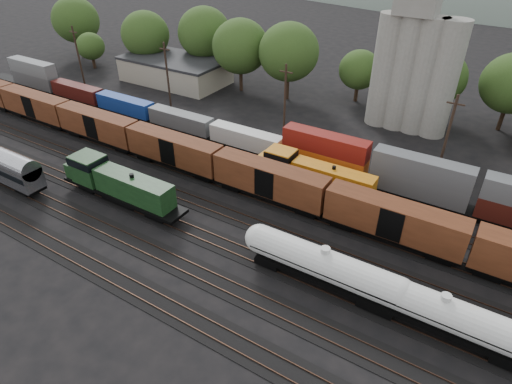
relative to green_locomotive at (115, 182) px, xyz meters
The scene contains 12 objects.
ground 21.83m from the green_locomotive, 13.35° to the left, with size 600.00×600.00×0.00m, color black.
tracks 21.82m from the green_locomotive, 13.35° to the left, with size 180.00×33.20×0.20m.
green_locomotive is the anchor object (origin of this frame).
tank_car_a 28.07m from the green_locomotive, ahead, with size 17.26×3.09×4.52m.
tank_car_b 38.80m from the green_locomotive, ahead, with size 16.65×2.98×4.36m.
orange_locomotive 24.64m from the green_locomotive, 37.51° to the left, with size 17.79×2.97×4.45m.
boxcar_string 13.21m from the green_locomotive, 49.21° to the left, with size 122.80×2.90×4.20m.
container_wall 26.53m from the green_locomotive, 48.93° to the left, with size 160.00×2.60×5.80m.
grain_silo 48.44m from the green_locomotive, 59.29° to the left, with size 13.40×5.00×29.00m.
industrial_sheds 48.86m from the green_locomotive, 55.47° to the left, with size 119.38×17.26×5.10m.
tree_band 45.33m from the green_locomotive, 73.23° to the left, with size 166.11×20.70×14.47m.
utility_poles 34.42m from the green_locomotive, 52.04° to the left, with size 122.20×0.36×12.00m.
Camera 1 is at (17.36, -33.99, 30.79)m, focal length 30.00 mm.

